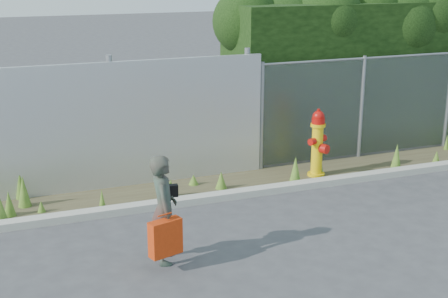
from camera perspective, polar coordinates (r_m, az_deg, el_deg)
ground at (r=8.92m, az=5.04°, el=-8.41°), size 80.00×80.00×0.00m
curb at (r=10.42m, az=0.77°, el=-4.19°), size 16.00×0.22×0.12m
weed_strip at (r=10.78m, az=-2.44°, el=-3.02°), size 16.00×1.36×0.54m
corrugated_fence at (r=10.61m, az=-18.27°, el=1.26°), size 8.50×0.21×2.30m
chainlink_fence at (r=13.18m, az=16.30°, el=4.03°), size 6.50×0.07×2.05m
hedge at (r=13.91m, az=14.70°, el=9.08°), size 7.61×2.05×3.84m
fire_hydrant at (r=11.39m, az=8.54°, el=0.43°), size 0.43×0.38×1.27m
woman at (r=8.10m, az=-5.54°, el=-5.51°), size 0.45×0.59×1.45m
red_tote_bag at (r=7.97m, az=-5.38°, el=-8.07°), size 0.43×0.16×0.56m
black_shoulder_bag at (r=8.15m, az=-4.98°, el=-3.83°), size 0.21×0.09×0.16m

